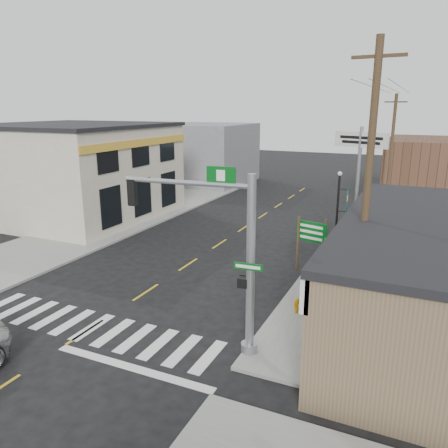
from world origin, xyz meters
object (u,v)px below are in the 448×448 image
at_px(utility_pole_near, 367,187).
at_px(lamp_post, 339,207).
at_px(fire_hydrant, 297,305).
at_px(dance_center_sign, 360,157).
at_px(traffic_signal_pole, 230,244).
at_px(guide_sign, 311,238).
at_px(bare_tree, 352,250).
at_px(utility_pole_far, 391,155).

bearing_deg(utility_pole_near, lamp_post, 113.95).
relative_size(fire_hydrant, dance_center_sign, 0.09).
distance_m(dance_center_sign, utility_pole_near, 10.39).
xyz_separation_m(traffic_signal_pole, guide_sign, (0.85, 8.11, -1.90)).
bearing_deg(bare_tree, dance_center_sign, 97.32).
bearing_deg(lamp_post, utility_pole_near, -77.94).
xyz_separation_m(lamp_post, bare_tree, (2.08, -9.25, 0.65)).
distance_m(guide_sign, fire_hydrant, 4.84).
relative_size(dance_center_sign, utility_pole_near, 0.67).
bearing_deg(traffic_signal_pole, dance_center_sign, 77.15).
height_order(guide_sign, utility_pole_near, utility_pole_near).
relative_size(traffic_signal_pole, bare_tree, 1.45).
xyz_separation_m(traffic_signal_pole, utility_pole_far, (3.24, 22.39, 0.87)).
height_order(traffic_signal_pole, utility_pole_near, utility_pole_near).
bearing_deg(fire_hydrant, bare_tree, -33.06).
xyz_separation_m(traffic_signal_pole, lamp_post, (1.54, 11.37, -0.99)).
bearing_deg(guide_sign, traffic_signal_pole, -81.57).
xyz_separation_m(utility_pole_near, utility_pole_far, (-0.52, 18.73, -0.71)).
distance_m(traffic_signal_pole, fire_hydrant, 5.13).
xyz_separation_m(traffic_signal_pole, utility_pole_near, (3.76, 3.67, 1.58)).
bearing_deg(dance_center_sign, bare_tree, -61.72).
bearing_deg(utility_pole_near, utility_pole_far, 99.43).
relative_size(fire_hydrant, utility_pole_far, 0.07).
height_order(fire_hydrant, utility_pole_near, utility_pole_near).
bearing_deg(bare_tree, utility_pole_near, 84.66).
relative_size(guide_sign, utility_pole_near, 0.27).
height_order(bare_tree, utility_pole_far, utility_pole_far).
bearing_deg(bare_tree, utility_pole_far, 91.06).
bearing_deg(traffic_signal_pole, utility_pole_near, 39.99).
xyz_separation_m(fire_hydrant, utility_pole_near, (2.33, 0.12, 5.00)).
bearing_deg(dance_center_sign, utility_pole_near, -59.85).
distance_m(guide_sign, utility_pole_near, 6.36).
distance_m(bare_tree, utility_pole_near, 2.47).
bearing_deg(utility_pole_far, guide_sign, -94.55).
height_order(lamp_post, bare_tree, lamp_post).
bearing_deg(utility_pole_near, fire_hydrant, -169.17).
xyz_separation_m(guide_sign, bare_tree, (2.77, -5.98, 1.57)).
xyz_separation_m(dance_center_sign, utility_pole_far, (1.14, 8.47, -0.63)).
height_order(utility_pole_near, utility_pole_far, utility_pole_near).
distance_m(fire_hydrant, utility_pole_far, 19.41).
bearing_deg(utility_pole_far, traffic_signal_pole, -93.27).
height_order(dance_center_sign, bare_tree, dance_center_sign).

